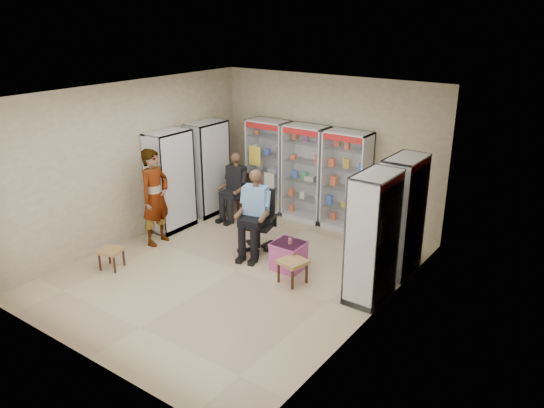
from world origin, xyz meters
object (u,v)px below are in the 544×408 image
Objects in this scene: wooden_chair at (239,196)px; pink_trunk at (289,256)px; cabinet_right_far at (402,216)px; cabinet_left_far at (208,169)px; woven_stool_a at (293,271)px; woven_stool_b at (112,259)px; cabinet_back_right at (346,181)px; cabinet_left_near at (170,181)px; cabinet_back_mid at (306,173)px; seated_shopkeeper at (256,214)px; office_chair at (258,222)px; standing_man at (155,197)px; cabinet_back_left at (269,166)px; cabinet_right_near at (373,238)px.

wooden_chair reaches higher than pink_trunk.
cabinet_right_far is 1.00× the size of cabinet_left_far.
woven_stool_a is 3.13m from woven_stool_b.
cabinet_back_right is 3.48m from cabinet_left_near.
cabinet_left_far is at bearing -153.68° from cabinet_back_mid.
cabinet_left_far is at bearing 157.17° from pink_trunk.
seated_shopkeeper is (-0.76, -1.94, -0.26)m from cabinet_back_right.
woven_stool_b is at bearing -143.48° from office_chair.
cabinet_right_far and cabinet_left_far have the same top height.
cabinet_back_right is 1.00× the size of cabinet_left_near.
woven_stool_a is 0.22× the size of standing_man.
cabinet_back_left is 3.02m from pink_trunk.
standing_man is (-1.60, -2.70, -0.08)m from cabinet_back_mid.
pink_trunk is (2.91, -1.22, -0.76)m from cabinet_left_far.
cabinet_back_mid is 2.13× the size of wooden_chair.
cabinet_back_mid is at bearing 0.00° from cabinet_back_left.
cabinet_right_far is at bearing 87.43° from cabinet_left_far.
cabinet_back_right is at bearing 53.36° from office_chair.
cabinet_right_far is 4.96m from woven_stool_b.
standing_man reaches higher than woven_stool_b.
wooden_chair is at bearing 144.87° from woven_stool_a.
cabinet_left_near is at bearing 17.49° from standing_man.
cabinet_left_near is 1.35× the size of seated_shopkeeper.
cabinet_right_near is (3.53, -2.23, 0.00)m from cabinet_back_left.
cabinet_back_right is at bearing 0.00° from cabinet_back_left.
woven_stool_a reaches higher than woven_stool_b.
standing_man is at bearing -133.37° from cabinet_back_right.
cabinet_right_far is at bearing -74.65° from standing_man.
cabinet_back_right is 5.62× the size of woven_stool_b.
cabinet_back_right is at bearing 125.65° from cabinet_left_near.
cabinet_left_near reaches higher than woven_stool_b.
cabinet_right_near is at bearing 14.05° from woven_stool_a.
cabinet_right_near is 4.10m from wooden_chair.
cabinet_right_near is 2.43m from seated_shopkeeper.
seated_shopkeeper is (1.39, -1.21, 0.27)m from wooden_chair.
woven_stool_a is at bearing 26.12° from woven_stool_b.
cabinet_right_near reaches higher than pink_trunk.
cabinet_back_left is 2.13× the size of wooden_chair.
cabinet_back_mid is 1.72× the size of office_chair.
office_chair is at bearing -112.03° from cabinet_back_right.
cabinet_right_near is 1.00× the size of cabinet_left_near.
cabinet_left_near is 2.08m from seated_shopkeeper.
cabinet_left_near reaches higher than seated_shopkeeper.
cabinet_right_far is at bearing -17.75° from cabinet_back_left.
office_chair is at bearing 65.09° from cabinet_left_far.
cabinet_left_far is 4.97× the size of woven_stool_a.
cabinet_back_mid is 5.62× the size of woven_stool_b.
cabinet_right_near is at bearing 87.43° from cabinet_left_near.
cabinet_right_far is at bearing -6.04° from wooden_chair.
pink_trunk is (2.23, -1.42, -0.23)m from wooden_chair.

